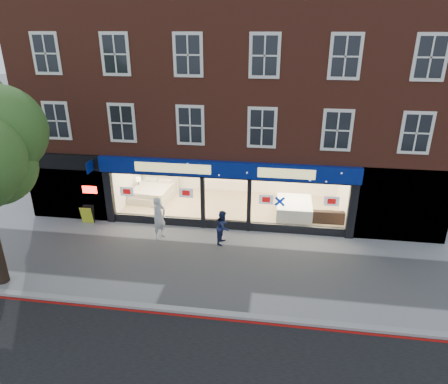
% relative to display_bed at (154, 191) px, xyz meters
% --- Properties ---
extents(ground, '(120.00, 120.00, 0.00)m').
position_rel_display_bed_xyz_m(ground, '(4.29, -5.85, -0.47)').
color(ground, gray).
rests_on(ground, ground).
extents(kerb_line, '(60.00, 0.10, 0.01)m').
position_rel_display_bed_xyz_m(kerb_line, '(4.29, -8.95, -0.47)').
color(kerb_line, '#8C0A07').
rests_on(kerb_line, ground).
extents(kerb_stone, '(60.00, 0.25, 0.12)m').
position_rel_display_bed_xyz_m(kerb_stone, '(4.29, -8.75, -0.41)').
color(kerb_stone, gray).
rests_on(kerb_stone, ground).
extents(showroom_floor, '(11.00, 4.50, 0.10)m').
position_rel_display_bed_xyz_m(showroom_floor, '(4.29, -0.60, -0.42)').
color(showroom_floor, tan).
rests_on(showroom_floor, ground).
extents(building, '(19.00, 8.26, 10.30)m').
position_rel_display_bed_xyz_m(building, '(4.27, 1.08, 6.20)').
color(building, maroon).
rests_on(building, ground).
extents(display_bed, '(2.16, 2.53, 1.35)m').
position_rel_display_bed_xyz_m(display_bed, '(0.00, 0.00, 0.00)').
color(display_bed, beige).
rests_on(display_bed, showroom_floor).
extents(bedside_table, '(0.58, 0.58, 0.55)m').
position_rel_display_bed_xyz_m(bedside_table, '(-0.81, -0.02, -0.10)').
color(bedside_table, brown).
rests_on(bedside_table, showroom_floor).
extents(mattress_stack, '(1.64, 2.08, 0.82)m').
position_rel_display_bed_xyz_m(mattress_stack, '(7.39, -1.35, 0.04)').
color(mattress_stack, white).
rests_on(mattress_stack, showroom_floor).
extents(sofa, '(2.16, 0.86, 0.63)m').
position_rel_display_bed_xyz_m(sofa, '(8.89, -1.49, -0.06)').
color(sofa, black).
rests_on(sofa, showroom_floor).
extents(a_board, '(0.57, 0.38, 0.85)m').
position_rel_display_bed_xyz_m(a_board, '(-2.25, -3.15, -0.05)').
color(a_board, gold).
rests_on(a_board, ground).
extents(pedestrian_grey, '(0.73, 0.83, 1.90)m').
position_rel_display_bed_xyz_m(pedestrian_grey, '(1.54, -4.04, 0.48)').
color(pedestrian_grey, '#B8BBC1').
rests_on(pedestrian_grey, ground).
extents(pedestrian_blue, '(0.68, 0.81, 1.51)m').
position_rel_display_bed_xyz_m(pedestrian_blue, '(4.36, -4.10, 0.28)').
color(pedestrian_blue, '#1A2249').
rests_on(pedestrian_blue, ground).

